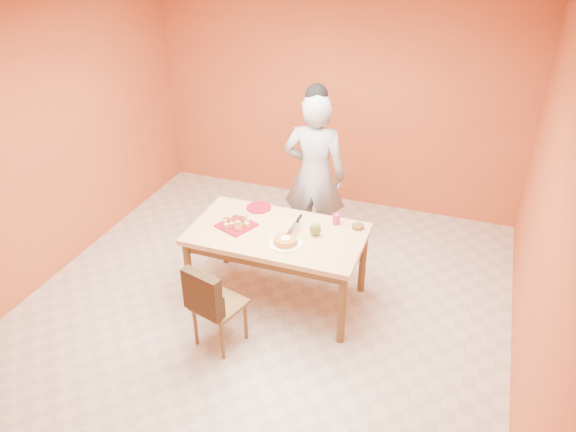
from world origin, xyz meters
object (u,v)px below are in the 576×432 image
(dining_chair, at_px, (218,304))
(red_dinner_plate, at_px, (259,208))
(sponge_cake, at_px, (285,240))
(checker_tin, at_px, (358,227))
(egg_ornament, at_px, (315,229))
(dining_table, at_px, (277,240))
(pastry_platter, at_px, (236,225))
(person, at_px, (314,176))
(magenta_glass, at_px, (336,219))

(dining_chair, distance_m, red_dinner_plate, 1.17)
(sponge_cake, distance_m, checker_tin, 0.72)
(egg_ornament, bearing_deg, dining_chair, -149.64)
(dining_table, distance_m, sponge_cake, 0.26)
(dining_table, height_order, dining_chair, dining_chair)
(dining_table, bearing_deg, pastry_platter, -174.81)
(sponge_cake, bearing_deg, dining_chair, -123.20)
(checker_tin, bearing_deg, person, 134.51)
(red_dinner_plate, bearing_deg, person, 57.23)
(sponge_cake, height_order, magenta_glass, magenta_glass)
(sponge_cake, bearing_deg, checker_tin, 41.82)
(dining_table, height_order, pastry_platter, pastry_platter)
(magenta_glass, bearing_deg, checker_tin, -2.30)
(sponge_cake, xyz_separation_m, magenta_glass, (0.33, 0.49, 0.01))
(checker_tin, bearing_deg, red_dinner_plate, 177.92)
(pastry_platter, height_order, red_dinner_plate, pastry_platter)
(person, relative_size, pastry_platter, 6.07)
(dining_chair, relative_size, magenta_glass, 8.49)
(magenta_glass, height_order, checker_tin, magenta_glass)
(pastry_platter, distance_m, sponge_cake, 0.55)
(dining_chair, distance_m, person, 1.80)
(egg_ornament, bearing_deg, pastry_platter, 163.52)
(pastry_platter, xyz_separation_m, red_dinner_plate, (0.07, 0.39, -0.00))
(pastry_platter, distance_m, egg_ornament, 0.75)
(person, distance_m, egg_ornament, 0.94)
(dining_table, height_order, sponge_cake, sponge_cake)
(dining_chair, height_order, checker_tin, dining_chair)
(magenta_glass, bearing_deg, pastry_platter, -157.49)
(red_dinner_plate, bearing_deg, checker_tin, -2.08)
(person, bearing_deg, egg_ornament, 102.66)
(person, distance_m, red_dinner_plate, 0.72)
(dining_table, height_order, red_dinner_plate, red_dinner_plate)
(pastry_platter, relative_size, magenta_glass, 3.01)
(dining_table, bearing_deg, sponge_cake, -49.62)
(pastry_platter, bearing_deg, egg_ornament, 7.44)
(dining_table, xyz_separation_m, pastry_platter, (-0.39, -0.04, 0.10))
(pastry_platter, height_order, magenta_glass, magenta_glass)
(dining_chair, relative_size, person, 0.46)
(red_dinner_plate, bearing_deg, magenta_glass, -2.02)
(dining_table, xyz_separation_m, dining_chair, (-0.25, -0.77, -0.23))
(sponge_cake, bearing_deg, person, 94.40)
(pastry_platter, height_order, checker_tin, checker_tin)
(sponge_cake, distance_m, magenta_glass, 0.59)
(person, height_order, red_dinner_plate, person)
(dining_table, relative_size, sponge_cake, 7.50)
(sponge_cake, relative_size, egg_ornament, 1.58)
(egg_ornament, bearing_deg, red_dinner_plate, 132.83)
(dining_chair, bearing_deg, checker_tin, 64.73)
(checker_tin, bearing_deg, magenta_glass, 177.70)
(person, relative_size, sponge_cake, 8.46)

